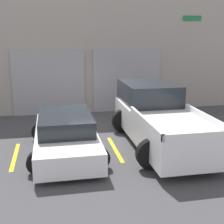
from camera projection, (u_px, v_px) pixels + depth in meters
The scene contains 7 objects.
ground_plane at pixel (105, 131), 11.79m from camera, with size 28.00×28.00×0.00m, color #3D3D3F.
shophouse_building at pixel (92, 51), 14.22m from camera, with size 16.99×0.68×5.64m.
pickup_truck at pixel (158, 118), 10.35m from camera, with size 2.61×5.33×1.87m.
sedan_white at pixel (66, 135), 9.55m from camera, with size 2.21×4.36×1.22m.
parking_stripe_far_left at pixel (15, 156), 9.37m from camera, with size 0.12×2.20×0.01m, color gold.
parking_stripe_left at pixel (115, 149), 9.95m from camera, with size 0.12×2.20×0.01m, color gold.
parking_stripe_centre at pixel (204, 143), 10.54m from camera, with size 0.12×2.20×0.01m, color gold.
Camera 1 is at (-1.92, -11.08, 3.63)m, focal length 50.00 mm.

